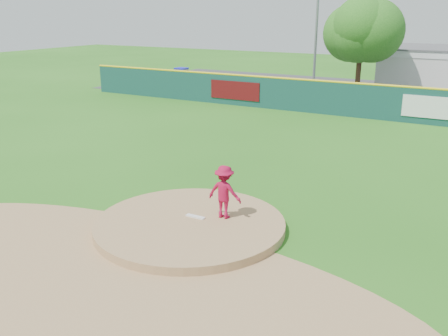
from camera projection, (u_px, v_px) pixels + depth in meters
The scene contains 12 objects.
ground at pixel (190, 229), 14.45m from camera, with size 120.00×120.00×0.00m, color #286B19.
pitchers_mound at pixel (190, 229), 14.45m from camera, with size 5.50×5.50×0.50m, color #9E774C.
pitching_rubber at pixel (195, 217), 14.62m from camera, with size 0.60×0.15×0.04m, color white.
infield_dirt_arc at pixel (121, 274), 11.97m from camera, with size 15.40×15.40×0.01m, color #9E774C.
parking_lot at pixel (390, 96), 36.85m from camera, with size 44.00×16.00×0.02m, color #38383A.
pitcher at pixel (224, 192), 14.41m from camera, with size 1.02×0.59×1.58m, color #A10D34.
van at pixel (374, 97), 31.58m from camera, with size 2.50×5.42×1.51m, color silver.
fence_banners at pixel (326, 98), 29.95m from camera, with size 16.05×0.04×1.20m.
playground_slide at pixel (181, 76), 42.05m from camera, with size 0.93×2.61×1.44m.
outfield_fence at pixel (359, 99), 29.05m from camera, with size 40.00×0.14×2.07m.
deciduous_tree at pixel (361, 33), 34.75m from camera, with size 5.60×5.60×7.36m.
light_pole_left at pixel (317, 10), 37.84m from camera, with size 1.75×0.25×11.00m.
Camera 1 is at (7.39, -11.04, 6.05)m, focal length 40.00 mm.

